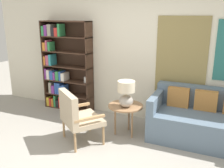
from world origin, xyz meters
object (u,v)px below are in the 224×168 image
bookshelf (62,68)px  side_table (126,108)px  table_lamp (126,93)px  armchair (76,114)px  couch (203,121)px

bookshelf → side_table: size_ratio=3.19×
side_table → bookshelf: bearing=159.4°
bookshelf → table_lamp: size_ratio=4.25×
armchair → couch: bearing=27.0°
bookshelf → couch: size_ratio=1.12×
bookshelf → side_table: (1.72, -0.64, -0.42)m
couch → bookshelf: bearing=174.4°
armchair → table_lamp: 0.88m
side_table → table_lamp: size_ratio=1.33×
side_table → table_lamp: table_lamp is taller
side_table → table_lamp: bearing=-65.4°
armchair → bookshelf: bearing=131.7°
table_lamp → bookshelf: bearing=157.8°
bookshelf → armchair: size_ratio=2.18×
armchair → side_table: size_ratio=1.46×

